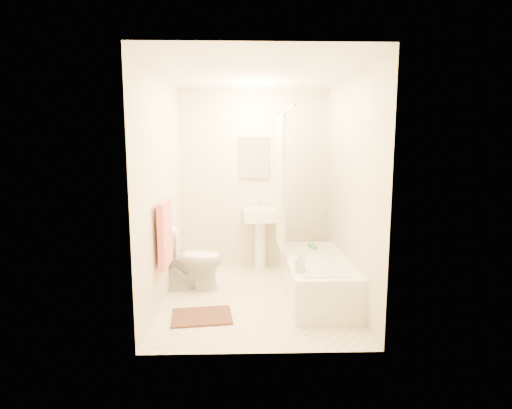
{
  "coord_description": "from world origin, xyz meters",
  "views": [
    {
      "loc": [
        -0.12,
        -4.2,
        1.65
      ],
      "look_at": [
        0.0,
        0.25,
        1.0
      ],
      "focal_mm": 28.0,
      "sensor_mm": 36.0,
      "label": 1
    }
  ],
  "objects_px": {
    "toilet": "(191,259)",
    "bathtub": "(316,277)",
    "bath_mat": "(202,316)",
    "sink": "(261,236)",
    "soap_bottle": "(300,261)"
  },
  "relations": [
    {
      "from": "bathtub",
      "to": "bath_mat",
      "type": "distance_m",
      "value": 1.35
    },
    {
      "from": "bath_mat",
      "to": "soap_bottle",
      "type": "distance_m",
      "value": 1.1
    },
    {
      "from": "toilet",
      "to": "soap_bottle",
      "type": "bearing_deg",
      "value": -121.08
    },
    {
      "from": "toilet",
      "to": "bathtub",
      "type": "distance_m",
      "value": 1.45
    },
    {
      "from": "bathtub",
      "to": "soap_bottle",
      "type": "relative_size",
      "value": 7.33
    },
    {
      "from": "bathtub",
      "to": "bath_mat",
      "type": "bearing_deg",
      "value": -156.15
    },
    {
      "from": "sink",
      "to": "bathtub",
      "type": "relative_size",
      "value": 0.59
    },
    {
      "from": "toilet",
      "to": "bathtub",
      "type": "xyz_separation_m",
      "value": [
        1.42,
        -0.26,
        -0.14
      ]
    },
    {
      "from": "soap_bottle",
      "to": "sink",
      "type": "bearing_deg",
      "value": 102.95
    },
    {
      "from": "toilet",
      "to": "bathtub",
      "type": "relative_size",
      "value": 0.47
    },
    {
      "from": "toilet",
      "to": "soap_bottle",
      "type": "xyz_separation_m",
      "value": [
        1.17,
        -0.72,
        0.18
      ]
    },
    {
      "from": "sink",
      "to": "soap_bottle",
      "type": "distance_m",
      "value": 1.49
    },
    {
      "from": "bath_mat",
      "to": "soap_bottle",
      "type": "xyz_separation_m",
      "value": [
        0.97,
        0.08,
        0.52
      ]
    },
    {
      "from": "toilet",
      "to": "bath_mat",
      "type": "height_order",
      "value": "toilet"
    },
    {
      "from": "bath_mat",
      "to": "soap_bottle",
      "type": "bearing_deg",
      "value": 4.78
    }
  ]
}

